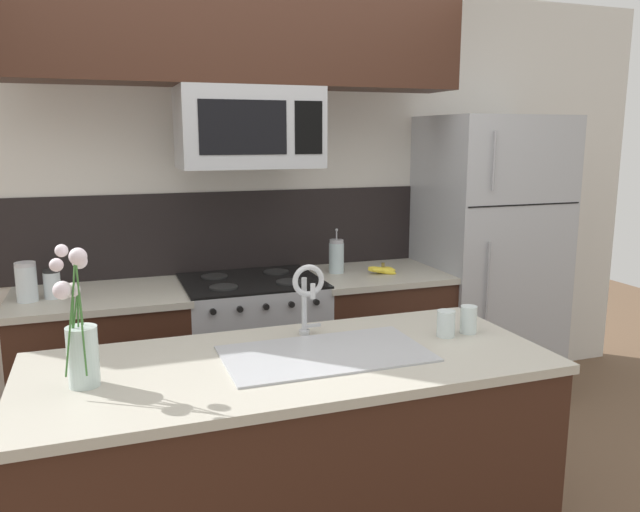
# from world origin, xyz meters

# --- Properties ---
(rear_partition) EXTENTS (5.20, 0.10, 2.60)m
(rear_partition) POSITION_xyz_m (0.30, 1.28, 1.30)
(rear_partition) COLOR silver
(rear_partition) RESTS_ON ground
(splash_band) EXTENTS (3.25, 0.01, 0.48)m
(splash_band) POSITION_xyz_m (0.00, 1.22, 1.15)
(splash_band) COLOR black
(splash_band) RESTS_ON rear_partition
(back_counter_left) EXTENTS (0.89, 0.65, 0.91)m
(back_counter_left) POSITION_xyz_m (-0.81, 0.90, 0.46)
(back_counter_left) COLOR #381E14
(back_counter_left) RESTS_ON ground
(back_counter_right) EXTENTS (0.80, 0.65, 0.91)m
(back_counter_right) POSITION_xyz_m (0.77, 0.90, 0.46)
(back_counter_right) COLOR #381E14
(back_counter_right) RESTS_ON ground
(stove_range) EXTENTS (0.76, 0.64, 0.93)m
(stove_range) POSITION_xyz_m (0.00, 0.90, 0.46)
(stove_range) COLOR #A8AAAF
(stove_range) RESTS_ON ground
(microwave) EXTENTS (0.74, 0.40, 0.42)m
(microwave) POSITION_xyz_m (0.00, 0.88, 1.76)
(microwave) COLOR #A8AAAF
(upper_cabinet_band) EXTENTS (2.39, 0.34, 0.60)m
(upper_cabinet_band) POSITION_xyz_m (-0.04, 0.85, 2.27)
(upper_cabinet_band) COLOR #381E14
(refrigerator) EXTENTS (0.80, 0.74, 1.83)m
(refrigerator) POSITION_xyz_m (1.55, 0.92, 0.92)
(refrigerator) COLOR #A8AAAF
(refrigerator) RESTS_ON ground
(storage_jar_tall) EXTENTS (0.10, 0.10, 0.20)m
(storage_jar_tall) POSITION_xyz_m (-1.14, 0.86, 1.01)
(storage_jar_tall) COLOR silver
(storage_jar_tall) RESTS_ON back_counter_left
(storage_jar_medium) EXTENTS (0.08, 0.08, 0.15)m
(storage_jar_medium) POSITION_xyz_m (-1.02, 0.88, 0.98)
(storage_jar_medium) COLOR silver
(storage_jar_medium) RESTS_ON back_counter_left
(banana_bunch) EXTENTS (0.19, 0.12, 0.08)m
(banana_bunch) POSITION_xyz_m (0.78, 0.84, 0.93)
(banana_bunch) COLOR yellow
(banana_bunch) RESTS_ON back_counter_right
(french_press) EXTENTS (0.09, 0.09, 0.27)m
(french_press) POSITION_xyz_m (0.53, 0.96, 1.01)
(french_press) COLOR silver
(french_press) RESTS_ON back_counter_right
(island_counter) EXTENTS (1.91, 0.81, 0.91)m
(island_counter) POSITION_xyz_m (-0.15, -0.35, 0.46)
(island_counter) COLOR #381E14
(island_counter) RESTS_ON ground
(kitchen_sink) EXTENTS (0.76, 0.43, 0.16)m
(kitchen_sink) POSITION_xyz_m (-0.01, -0.35, 0.84)
(kitchen_sink) COLOR #ADAFB5
(kitchen_sink) RESTS_ON island_counter
(sink_faucet) EXTENTS (0.14, 0.14, 0.31)m
(sink_faucet) POSITION_xyz_m (-0.01, -0.14, 1.11)
(sink_faucet) COLOR #B7BABF
(sink_faucet) RESTS_ON island_counter
(drinking_glass) EXTENTS (0.07, 0.07, 0.11)m
(drinking_glass) POSITION_xyz_m (0.52, -0.31, 0.96)
(drinking_glass) COLOR silver
(drinking_glass) RESTS_ON island_counter
(spare_glass) EXTENTS (0.07, 0.07, 0.11)m
(spare_glass) POSITION_xyz_m (0.63, -0.30, 0.97)
(spare_glass) COLOR silver
(spare_glass) RESTS_ON island_counter
(flower_vase) EXTENTS (0.12, 0.18, 0.47)m
(flower_vase) POSITION_xyz_m (-0.86, -0.37, 1.06)
(flower_vase) COLOR silver
(flower_vase) RESTS_ON island_counter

